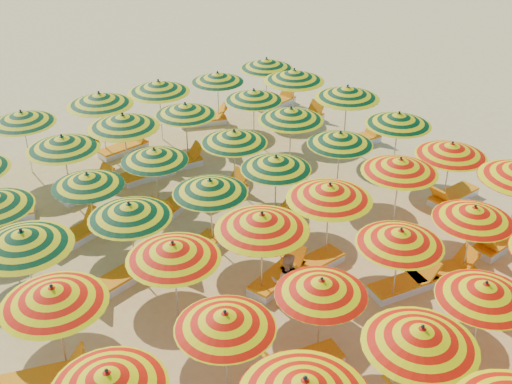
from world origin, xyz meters
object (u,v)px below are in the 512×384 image
lounger_17 (116,281)px  lounger_24 (222,193)px  umbrella_24 (22,239)px  lounger_14 (278,277)px  umbrella_38 (123,121)px  lounger_30 (238,143)px  umbrella_14 (321,287)px  umbrella_20 (262,222)px  umbrella_37 (62,143)px  umbrella_43 (22,117)px  lounger_22 (76,236)px  lounger_15 (311,265)px  umbrella_18 (53,295)px  umbrella_35 (347,92)px  umbrella_13 (225,320)px  lounger_18 (196,251)px  lounger_19 (264,223)px  umbrella_39 (185,109)px  lounger_28 (149,173)px  umbrella_22 (400,165)px  umbrella_29 (399,119)px  lounger_32 (125,148)px  umbrella_9 (485,291)px  umbrella_28 (340,138)px  umbrella_31 (87,180)px  lounger_25 (358,140)px  umbrella_23 (452,149)px  beachgoer_a (294,210)px  umbrella_47 (266,63)px  lounger_9 (300,364)px  umbrella_26 (210,186)px  lounger_12 (498,243)px  lounger_16 (452,196)px  lounger_11 (443,272)px  lounger_27 (89,189)px  umbrella_16 (474,213)px  umbrella_25 (129,211)px  lounger_33 (204,120)px  umbrella_32 (154,155)px  umbrella_45 (159,86)px  umbrella_21 (330,192)px  umbrella_27 (276,163)px  umbrella_19 (173,251)px  lounger_10 (405,284)px  umbrella_46 (218,77)px  lounger_34 (278,103)px  umbrella_15 (400,237)px  umbrella_40 (254,95)px  umbrella_12 (108,380)px  lounger_23 (178,203)px

lounger_17 → lounger_24: size_ratio=1.02×
umbrella_24 → lounger_14: (5.16, -2.31, -1.85)m
umbrella_38 → lounger_30: umbrella_38 is taller
umbrella_14 → umbrella_20: 2.30m
umbrella_37 → umbrella_43: (-0.35, 2.51, -0.03)m
lounger_22 → lounger_24: (4.43, -0.32, 0.00)m
umbrella_43 → lounger_15: umbrella_43 is taller
umbrella_14 → umbrella_18: 5.18m
umbrella_37 → lounger_22: 2.78m
umbrella_35 → umbrella_24: bearing=-168.5°
umbrella_13 → lounger_18: size_ratio=1.40×
lounger_17 → lounger_19: same height
umbrella_39 → lounger_28: size_ratio=1.41×
umbrella_22 → lounger_24: size_ratio=1.22×
umbrella_29 → lounger_32: (-6.29, 6.36, -1.74)m
umbrella_9 → lounger_24: size_ratio=1.38×
umbrella_13 → umbrella_43: bearing=90.7°
umbrella_28 → umbrella_31: 7.19m
umbrella_13 → umbrella_43: size_ratio=1.06×
lounger_22 → lounger_25: size_ratio=1.02×
lounger_22 → lounger_25: bearing=-17.6°
umbrella_23 → lounger_28: bearing=133.2°
lounger_25 → beachgoer_a: bearing=-144.2°
umbrella_38 → umbrella_47: 7.14m
lounger_9 → umbrella_43: bearing=-71.6°
umbrella_28 → beachgoer_a: (-2.37, -0.90, -1.14)m
umbrella_26 → lounger_9: umbrella_26 is taller
lounger_12 → lounger_16: 2.49m
umbrella_24 → lounger_11: bearing=-27.9°
umbrella_37 → lounger_17: 4.80m
umbrella_38 → lounger_27: bearing=-176.8°
umbrella_16 → umbrella_25: size_ratio=1.14×
lounger_16 → lounger_33: size_ratio=0.96×
umbrella_32 → lounger_28: umbrella_32 is taller
umbrella_45 → umbrella_21: bearing=-89.9°
lounger_32 → umbrella_27: bearing=-83.2°
umbrella_25 → umbrella_19: bearing=-89.6°
lounger_10 → lounger_17: same height
umbrella_46 → lounger_30: bearing=-105.3°
umbrella_19 → lounger_34: bearing=43.0°
lounger_33 → umbrella_15: bearing=-76.6°
umbrella_35 → beachgoer_a: (-4.61, -3.08, -1.36)m
umbrella_40 → lounger_10: bearing=-101.0°
lounger_11 → beachgoer_a: (-1.68, 3.77, 0.50)m
umbrella_12 → lounger_19: 8.01m
umbrella_14 → umbrella_43: 11.69m
umbrella_23 → lounger_15: umbrella_23 is taller
umbrella_35 → lounger_23: (-6.60, -0.17, -1.86)m
umbrella_24 → lounger_10: size_ratio=1.52×
lounger_17 → lounger_22: same height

